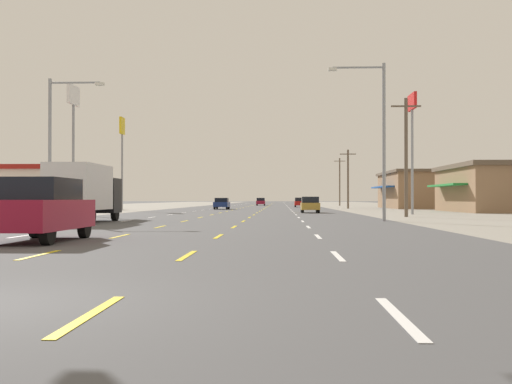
% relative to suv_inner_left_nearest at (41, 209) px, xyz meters
% --- Properties ---
extents(ground_plane, '(572.00, 572.00, 0.00)m').
position_rel_suv_inner_left_nearest_xyz_m(ground_plane, '(3.57, 54.20, -1.03)').
color(ground_plane, '#4C4C4F').
extents(lot_apron_left, '(28.00, 440.00, 0.01)m').
position_rel_suv_inner_left_nearest_xyz_m(lot_apron_left, '(-21.18, 54.20, -1.02)').
color(lot_apron_left, gray).
rests_on(lot_apron_left, ground).
extents(lot_apron_right, '(28.00, 440.00, 0.01)m').
position_rel_suv_inner_left_nearest_xyz_m(lot_apron_right, '(28.32, 54.20, -1.02)').
color(lot_apron_right, gray).
rests_on(lot_apron_right, ground).
extents(lane_markings, '(10.64, 227.60, 0.01)m').
position_rel_suv_inner_left_nearest_xyz_m(lane_markings, '(3.57, 92.70, -1.02)').
color(lane_markings, white).
rests_on(lane_markings, ground).
extents(signal_span_wire, '(27.16, 0.52, 9.30)m').
position_rel_suv_inner_left_nearest_xyz_m(signal_span_wire, '(3.52, -4.57, 4.45)').
color(signal_span_wire, brown).
rests_on(signal_span_wire, ground).
extents(suv_inner_left_nearest, '(1.98, 4.90, 1.98)m').
position_rel_suv_inner_left_nearest_xyz_m(suv_inner_left_nearest, '(0.00, 0.00, 0.00)').
color(suv_inner_left_nearest, maroon).
rests_on(suv_inner_left_nearest, ground).
extents(box_truck_far_left_near, '(2.40, 7.20, 3.23)m').
position_rel_suv_inner_left_nearest_xyz_m(box_truck_far_left_near, '(-3.59, 15.75, 0.81)').
color(box_truck_far_left_near, black).
rests_on(box_truck_far_left_near, ground).
extents(hatchback_far_right_mid, '(1.72, 3.90, 1.54)m').
position_rel_suv_inner_left_nearest_xyz_m(hatchback_far_right_mid, '(10.36, 40.95, -0.24)').
color(hatchback_far_right_mid, '#B28C33').
rests_on(hatchback_far_right_mid, ground).
extents(sedan_inner_left_midfar, '(1.80, 4.50, 1.46)m').
position_rel_suv_inner_left_nearest_xyz_m(sedan_inner_left_midfar, '(0.04, 60.82, -0.27)').
color(sedan_inner_left_midfar, navy).
rests_on(sedan_inner_left_midfar, ground).
extents(hatchback_far_right_far, '(1.72, 3.90, 1.54)m').
position_rel_suv_inner_left_nearest_xyz_m(hatchback_far_right_far, '(10.71, 83.10, -0.24)').
color(hatchback_far_right_far, red).
rests_on(hatchback_far_right_far, ground).
extents(hatchback_center_turn_farther, '(1.72, 3.90, 1.54)m').
position_rel_suv_inner_left_nearest_xyz_m(hatchback_center_turn_farther, '(3.64, 106.49, -0.24)').
color(hatchback_center_turn_farther, maroon).
rests_on(hatchback_center_turn_farther, ground).
extents(storefront_left_row_2, '(10.84, 15.14, 5.24)m').
position_rel_suv_inner_left_nearest_xyz_m(storefront_left_row_2, '(-21.12, 57.22, 1.62)').
color(storefront_left_row_2, silver).
rests_on(storefront_left_row_2, ground).
extents(storefront_right_row_2, '(10.57, 17.63, 5.24)m').
position_rel_suv_inner_left_nearest_xyz_m(storefront_right_row_2, '(27.24, 71.30, 1.61)').
color(storefront_right_row_2, '#8C6B4C').
rests_on(storefront_right_row_2, ground).
extents(pole_sign_left_row_1, '(0.24, 2.72, 11.06)m').
position_rel_suv_inner_left_nearest_xyz_m(pole_sign_left_row_1, '(-10.20, 33.71, 7.58)').
color(pole_sign_left_row_1, gray).
rests_on(pole_sign_left_row_1, ground).
extents(pole_sign_left_row_2, '(0.24, 1.73, 10.67)m').
position_rel_suv_inner_left_nearest_xyz_m(pole_sign_left_row_2, '(-10.60, 51.92, 6.83)').
color(pole_sign_left_row_2, gray).
rests_on(pole_sign_left_row_2, ground).
extents(pole_sign_right_row_1, '(0.24, 2.77, 10.37)m').
position_rel_suv_inner_left_nearest_xyz_m(pole_sign_right_row_1, '(18.85, 35.05, 6.98)').
color(pole_sign_right_row_1, gray).
rests_on(pole_sign_right_row_1, ground).
extents(streetlight_left_row_0, '(3.45, 0.26, 8.69)m').
position_rel_suv_inner_left_nearest_xyz_m(streetlight_left_row_0, '(-6.24, 18.48, 3.99)').
color(streetlight_left_row_0, gray).
rests_on(streetlight_left_row_0, ground).
extents(streetlight_right_row_0, '(3.43, 0.26, 9.48)m').
position_rel_suv_inner_left_nearest_xyz_m(streetlight_right_row_0, '(13.40, 18.48, 4.40)').
color(streetlight_right_row_0, gray).
rests_on(streetlight_right_row_0, ground).
extents(utility_pole_right_row_0, '(2.20, 0.26, 8.77)m').
position_rel_suv_inner_left_nearest_xyz_m(utility_pole_right_row_0, '(16.78, 27.29, 3.55)').
color(utility_pole_right_row_0, brown).
rests_on(utility_pole_right_row_0, ground).
extents(utility_pole_right_row_1, '(2.20, 0.26, 8.09)m').
position_rel_suv_inner_left_nearest_xyz_m(utility_pole_right_row_1, '(16.82, 67.27, 3.21)').
color(utility_pole_right_row_1, brown).
rests_on(utility_pole_right_row_1, ground).
extents(utility_pole_right_row_2, '(2.20, 0.26, 9.41)m').
position_rel_suv_inner_left_nearest_xyz_m(utility_pole_right_row_2, '(19.30, 105.48, 3.88)').
color(utility_pole_right_row_2, brown).
rests_on(utility_pole_right_row_2, ground).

